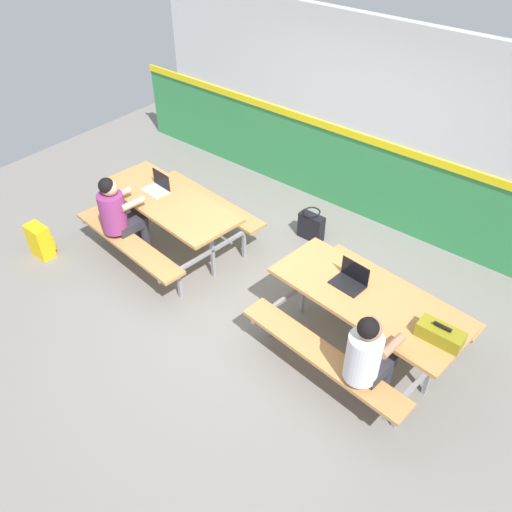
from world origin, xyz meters
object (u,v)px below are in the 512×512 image
Objects in this scene: picnic_table_right at (365,309)px; toolbox_grey at (440,334)px; laptop_dark at (350,280)px; backpack_dark at (40,241)px; laptop_silver at (158,187)px; student_nearer at (119,213)px; student_further at (368,355)px; picnic_table_left at (170,211)px; tote_bag_bright at (311,226)px.

picnic_table_right is 0.79m from toolbox_grey.
backpack_dark is at bearing -161.47° from laptop_dark.
student_nearer is at bearing -92.41° from laptop_silver.
laptop_dark is (2.73, 0.02, 0.00)m from laptop_silver.
laptop_dark is at bearing 18.53° from backpack_dark.
student_further is 3.54× the size of laptop_dark.
toolbox_grey is (0.75, -0.08, 0.24)m from picnic_table_right.
student_further is 0.66m from toolbox_grey.
student_nearer is at bearing -117.18° from picnic_table_left.
picnic_table_left is at bearing 62.82° from student_nearer.
student_further reaches higher than laptop_dark.
student_further is at bearing -127.62° from toolbox_grey.
picnic_table_right is 1.64× the size of student_nearer.
picnic_table_right is at bearing 174.14° from toolbox_grey.
picnic_table_right is 3.04m from student_nearer.
tote_bag_bright is (1.50, 1.22, -0.59)m from laptop_silver.
student_further is at bearing -10.58° from picnic_table_left.
student_nearer reaches higher than laptop_silver.
toolbox_grey reaches higher than tote_bag_bright.
toolbox_grey is at bearing -1.82° from laptop_silver.
student_further is (0.35, -0.60, 0.13)m from picnic_table_right.
toolbox_grey reaches higher than backpack_dark.
student_further reaches higher than toolbox_grey.
laptop_dark is at bearing 131.72° from student_further.
backpack_dark is 1.02× the size of tote_bag_bright.
laptop_dark is 3.90m from backpack_dark.
student_further reaches higher than backpack_dark.
toolbox_grey is (3.72, -0.12, 0.02)m from laptop_silver.
student_nearer is 2.74× the size of backpack_dark.
backpack_dark is at bearing -163.32° from picnic_table_right.
picnic_table_right is at bearing -0.79° from laptop_silver.
student_further is 4.31m from backpack_dark.
laptop_silver is at bearing 169.14° from student_further.
student_nearer is 3.78m from toolbox_grey.
tote_bag_bright is at bearing 139.34° from picnic_table_right.
picnic_table_right is 5.83× the size of laptop_silver.
laptop_silver reaches higher than backpack_dark.
backpack_dark is at bearing -135.74° from picnic_table_left.
student_further is at bearing -10.86° from laptop_silver.
tote_bag_bright is (1.25, 1.28, -0.38)m from picnic_table_left.
toolbox_grey is (0.40, 0.52, 0.10)m from student_further.
laptop_silver is 2.02m from tote_bag_bright.
student_nearer is 1.19m from backpack_dark.
toolbox_grey is 4.81m from backpack_dark.
picnic_table_right is 1.97m from tote_bag_bright.
student_nearer is 2.83m from laptop_dark.
laptop_silver reaches higher than tote_bag_bright.
laptop_silver is at bearing -179.57° from laptop_dark.
student_nearer is 2.42m from tote_bag_bright.
picnic_table_left reaches higher than backpack_dark.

